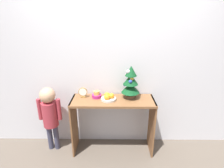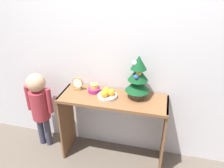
# 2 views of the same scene
# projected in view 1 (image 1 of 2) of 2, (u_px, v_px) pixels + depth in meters

# --- Properties ---
(ground_plane) EXTENTS (12.00, 12.00, 0.00)m
(ground_plane) POSITION_uv_depth(u_px,v_px,m) (113.00, 158.00, 2.44)
(ground_plane) COLOR brown
(back_wall) EXTENTS (7.00, 0.05, 2.50)m
(back_wall) POSITION_uv_depth(u_px,v_px,m) (113.00, 64.00, 2.42)
(back_wall) COLOR silver
(back_wall) RESTS_ON ground_plane
(console_table) EXTENTS (1.12, 0.39, 0.81)m
(console_table) POSITION_uv_depth(u_px,v_px,m) (113.00, 113.00, 2.41)
(console_table) COLOR brown
(console_table) RESTS_ON ground_plane
(mini_tree) EXTENTS (0.25, 0.25, 0.45)m
(mini_tree) POSITION_uv_depth(u_px,v_px,m) (131.00, 83.00, 2.32)
(mini_tree) COLOR #4C3828
(mini_tree) RESTS_ON console_table
(fruit_bowl) EXTENTS (0.20, 0.20, 0.09)m
(fruit_bowl) POSITION_uv_depth(u_px,v_px,m) (108.00, 97.00, 2.32)
(fruit_bowl) COLOR #B7B2A8
(fruit_bowl) RESTS_ON console_table
(singing_bowl) EXTENTS (0.13, 0.13, 0.09)m
(singing_bowl) POSITION_uv_depth(u_px,v_px,m) (97.00, 95.00, 2.39)
(singing_bowl) COLOR #9E2366
(singing_bowl) RESTS_ON console_table
(desk_clock) EXTENTS (0.12, 0.04, 0.14)m
(desk_clock) POSITION_uv_depth(u_px,v_px,m) (83.00, 93.00, 2.39)
(desk_clock) COLOR olive
(desk_clock) RESTS_ON console_table
(child_figure) EXTENTS (0.33, 0.21, 0.98)m
(child_figure) POSITION_uv_depth(u_px,v_px,m) (50.00, 112.00, 2.43)
(child_figure) COLOR #38384C
(child_figure) RESTS_ON ground_plane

